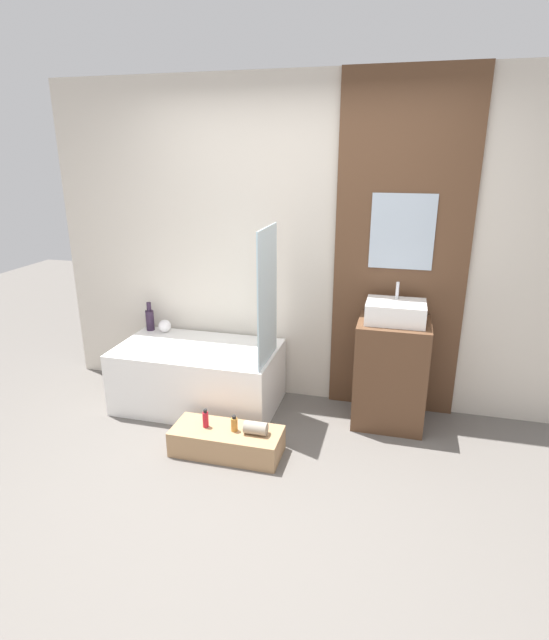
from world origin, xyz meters
TOP-DOWN VIEW (x-y plane):
  - ground_plane at (0.00, 0.00)m, footprint 12.00×12.00m
  - wall_tiled_back at (0.00, 1.58)m, footprint 4.20×0.06m
  - wall_wood_accent at (0.81, 1.53)m, footprint 1.00×0.04m
  - bathtub at (-0.73, 1.16)m, footprint 1.31×0.74m
  - glass_shower_screen at (-0.11, 1.06)m, footprint 0.01×0.50m
  - wooden_step_bench at (-0.27, 0.54)m, footprint 0.77×0.32m
  - vanity_cabinet at (0.81, 1.28)m, footprint 0.53×0.47m
  - sink at (0.81, 1.28)m, footprint 0.43×0.33m
  - vase_tall_dark at (-1.30, 1.44)m, footprint 0.07×0.07m
  - vase_round_light at (-1.15, 1.42)m, footprint 0.11×0.11m
  - bottle_soap_primary at (-0.42, 0.54)m, footprint 0.04×0.04m
  - bottle_soap_secondary at (-0.21, 0.54)m, footprint 0.05×0.05m
  - towel_roll at (-0.06, 0.54)m, footprint 0.16×0.09m

SIDE VIEW (x-z plane):
  - ground_plane at x=0.00m, z-range 0.00..0.00m
  - wooden_step_bench at x=-0.27m, z-range 0.00..0.18m
  - towel_roll at x=-0.06m, z-range 0.18..0.27m
  - bottle_soap_secondary at x=-0.21m, z-range 0.18..0.30m
  - bottle_soap_primary at x=-0.42m, z-range 0.18..0.31m
  - bathtub at x=-0.73m, z-range 0.00..0.52m
  - vanity_cabinet at x=0.81m, z-range 0.00..0.83m
  - vase_round_light at x=-1.15m, z-range 0.52..0.63m
  - vase_tall_dark at x=-1.30m, z-range 0.49..0.75m
  - sink at x=0.81m, z-range 0.77..1.05m
  - glass_shower_screen at x=-0.11m, z-range 0.52..1.53m
  - wall_tiled_back at x=0.00m, z-range 0.00..2.60m
  - wall_wood_accent at x=0.81m, z-range 0.01..2.61m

